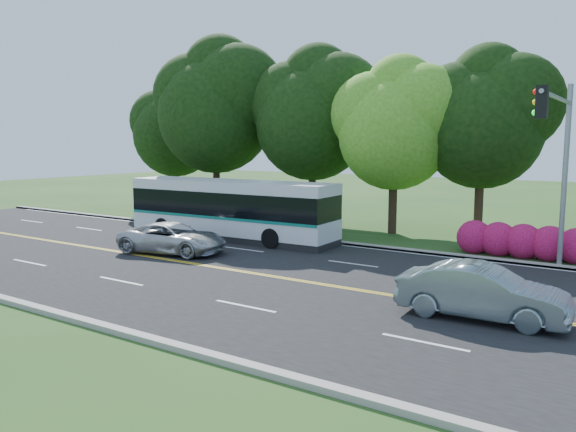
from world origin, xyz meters
The scene contains 11 objects.
ground centered at (0.00, 0.00, 0.00)m, with size 120.00×120.00×0.00m, color #1D4617.
road centered at (0.00, 0.00, 0.01)m, with size 60.00×14.00×0.02m, color black.
curb_north centered at (0.00, 7.15, 0.07)m, with size 60.00×0.30×0.15m, color #9B958C.
curb_south centered at (0.00, -7.15, 0.07)m, with size 60.00×0.30×0.15m, color #9B958C.
grass_verge centered at (0.00, 9.00, 0.05)m, with size 60.00×4.00×0.10m, color #1D4617.
lane_markings centered at (-0.09, 0.00, 0.02)m, with size 57.60×13.82×0.00m.
tree_row centered at (-5.15, 12.13, 6.73)m, with size 44.70×9.10×13.84m.
traffic_signal centered at (6.49, 5.40, 4.67)m, with size 0.42×6.10×7.00m.
transit_bus centered at (-8.30, 5.39, 1.47)m, with size 11.27×2.79×2.93m.
sedan centered at (5.66, -0.87, 0.77)m, with size 1.58×4.53×1.49m, color slate.
suv centered at (-8.09, 1.13, 0.68)m, with size 2.20×4.77×1.32m, color #B2B5B7.
Camera 1 is at (9.44, -16.28, 4.86)m, focal length 35.00 mm.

